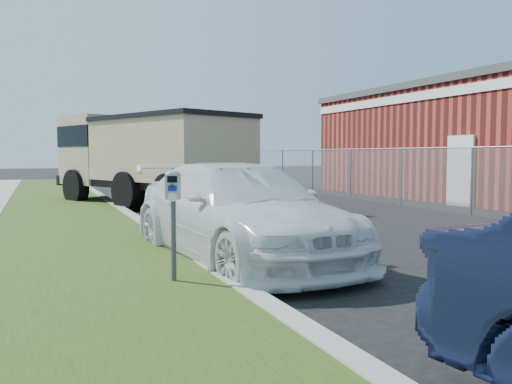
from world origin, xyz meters
name	(u,v)px	position (x,y,z in m)	size (l,w,h in m)	color
ground	(362,257)	(0.00, 0.00, 0.00)	(120.00, 120.00, 0.00)	black
chainlink_fence	(402,165)	(6.00, 7.00, 1.26)	(0.06, 30.06, 30.00)	slate
parking_meter	(173,201)	(-3.24, -0.99, 1.07)	(0.21, 0.18, 1.31)	#3F4247
white_wagon	(240,211)	(-1.84, 0.58, 0.74)	(2.08, 5.11, 1.48)	silver
dump_truck	(146,154)	(-1.54, 9.79, 1.62)	(5.35, 7.78, 2.88)	black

